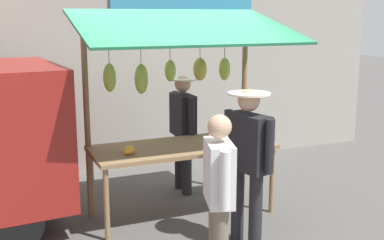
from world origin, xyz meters
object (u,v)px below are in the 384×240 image
market_stall (182,92)px  shopper_in_striped_shirt (248,154)px  vendor_with_sunhat (183,124)px  shopper_in_grey_tee (219,189)px

market_stall → shopper_in_striped_shirt: market_stall is taller
market_stall → vendor_with_sunhat: size_ratio=1.54×
shopper_in_grey_tee → market_stall: bearing=5.8°
vendor_with_sunhat → shopper_in_grey_tee: (0.61, 2.37, -0.05)m
market_stall → vendor_with_sunhat: (-0.30, -0.74, -0.57)m
shopper_in_grey_tee → shopper_in_striped_shirt: bearing=-30.5°
vendor_with_sunhat → shopper_in_striped_shirt: shopper_in_striped_shirt is taller
market_stall → shopper_in_striped_shirt: bearing=105.6°
shopper_in_grey_tee → shopper_in_striped_shirt: shopper_in_striped_shirt is taller
shopper_in_striped_shirt → shopper_in_grey_tee: bearing=119.3°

